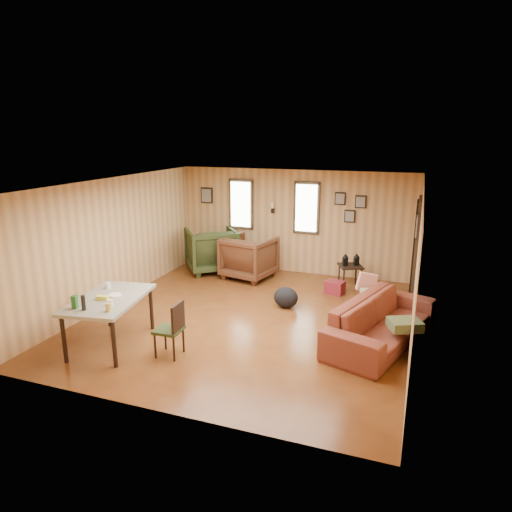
{
  "coord_description": "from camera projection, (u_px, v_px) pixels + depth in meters",
  "views": [
    {
      "loc": [
        2.69,
        -7.09,
        3.23
      ],
      "look_at": [
        0.0,
        0.4,
        1.05
      ],
      "focal_mm": 32.0,
      "sensor_mm": 36.0,
      "label": 1
    }
  ],
  "objects": [
    {
      "name": "room",
      "position": [
        263.0,
        250.0,
        8.04
      ],
      "size": [
        5.54,
        6.04,
        2.44
      ],
      "color": "brown",
      "rests_on": "ground"
    },
    {
      "name": "sofa",
      "position": [
        383.0,
        315.0,
        7.11
      ],
      "size": [
        1.42,
        2.5,
        0.94
      ],
      "primitive_type": "imported",
      "rotation": [
        0.0,
        0.0,
        1.25
      ],
      "color": "maroon",
      "rests_on": "ground"
    },
    {
      "name": "recliner_brown",
      "position": [
        249.0,
        255.0,
        10.29
      ],
      "size": [
        1.21,
        1.16,
        1.06
      ],
      "primitive_type": "imported",
      "rotation": [
        0.0,
        0.0,
        2.93
      ],
      "color": "#512C18",
      "rests_on": "ground"
    },
    {
      "name": "recliner_green",
      "position": [
        211.0,
        248.0,
        10.8
      ],
      "size": [
        1.5,
        1.49,
        1.13
      ],
      "primitive_type": "imported",
      "rotation": [
        0.0,
        0.0,
        -2.48
      ],
      "color": "#2C3719",
      "rests_on": "ground"
    },
    {
      "name": "end_table",
      "position": [
        237.0,
        251.0,
        11.13
      ],
      "size": [
        0.67,
        0.63,
        0.73
      ],
      "rotation": [
        0.0,
        0.0,
        -0.2
      ],
      "color": "black",
      "rests_on": "ground"
    },
    {
      "name": "side_table",
      "position": [
        351.0,
        264.0,
        9.68
      ],
      "size": [
        0.62,
        0.62,
        0.74
      ],
      "rotation": [
        0.0,
        0.0,
        0.43
      ],
      "color": "black",
      "rests_on": "ground"
    },
    {
      "name": "cooler",
      "position": [
        335.0,
        287.0,
        9.37
      ],
      "size": [
        0.43,
        0.35,
        0.27
      ],
      "rotation": [
        0.0,
        0.0,
        -0.24
      ],
      "color": "maroon",
      "rests_on": "ground"
    },
    {
      "name": "backpack",
      "position": [
        286.0,
        297.0,
        8.6
      ],
      "size": [
        0.48,
        0.37,
        0.4
      ],
      "rotation": [
        0.0,
        0.0,
        0.04
      ],
      "color": "black",
      "rests_on": "ground"
    },
    {
      "name": "sofa_pillows",
      "position": [
        385.0,
        304.0,
        7.42
      ],
      "size": [
        1.2,
        1.89,
        0.4
      ],
      "rotation": [
        0.0,
        0.0,
        0.43
      ],
      "color": "#49512D",
      "rests_on": "sofa"
    },
    {
      "name": "dining_table",
      "position": [
        109.0,
        302.0,
        6.96
      ],
      "size": [
        1.15,
        1.65,
        1.0
      ],
      "rotation": [
        0.0,
        0.0,
        0.17
      ],
      "color": "gray",
      "rests_on": "ground"
    },
    {
      "name": "dining_chair",
      "position": [
        172.0,
        326.0,
        6.68
      ],
      "size": [
        0.39,
        0.39,
        0.84
      ],
      "rotation": [
        0.0,
        0.0,
        0.03
      ],
      "color": "#2C3719",
      "rests_on": "ground"
    }
  ]
}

